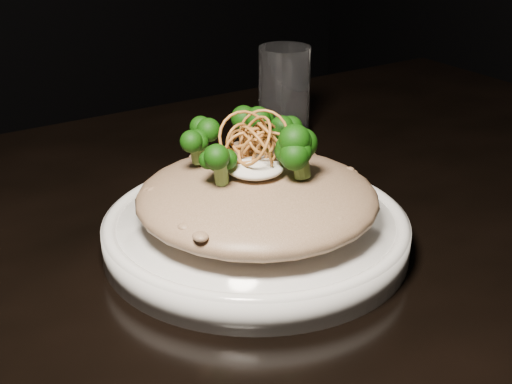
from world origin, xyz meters
The scene contains 7 objects.
table centered at (0.00, 0.00, 0.67)m, with size 1.10×0.80×0.75m.
plate centered at (-0.08, -0.03, 0.76)m, with size 0.27×0.27×0.03m, color white.
risotto centered at (-0.09, -0.03, 0.80)m, with size 0.21×0.21×0.05m, color brown.
broccoli centered at (-0.08, -0.03, 0.85)m, with size 0.12×0.12×0.04m, color black, non-canonical shape.
cheese centered at (-0.09, -0.04, 0.83)m, with size 0.05×0.05×0.01m, color silver.
shallots centered at (-0.08, -0.03, 0.85)m, with size 0.05×0.05×0.03m, color brown, non-canonical shape.
drinking_glass centered at (0.11, 0.20, 0.81)m, with size 0.06×0.06×0.11m, color white.
Camera 1 is at (-0.39, -0.51, 1.06)m, focal length 50.00 mm.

